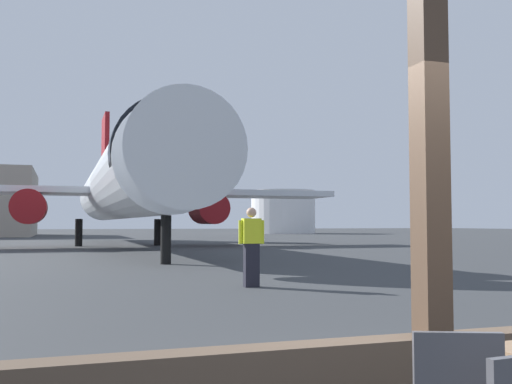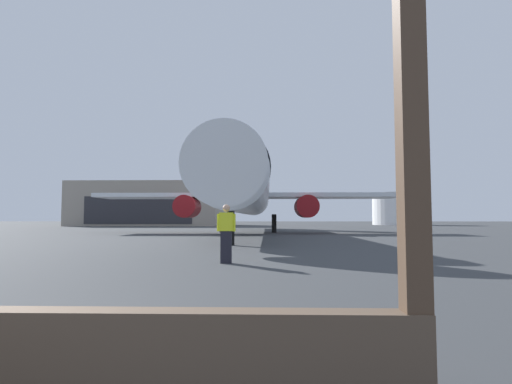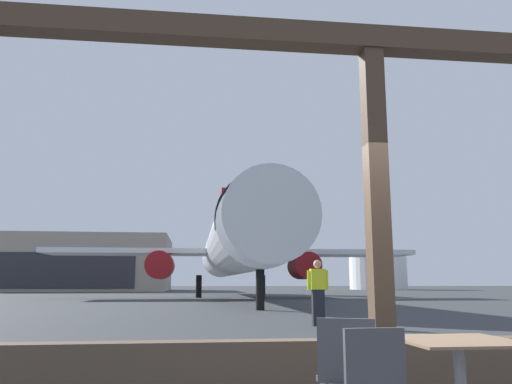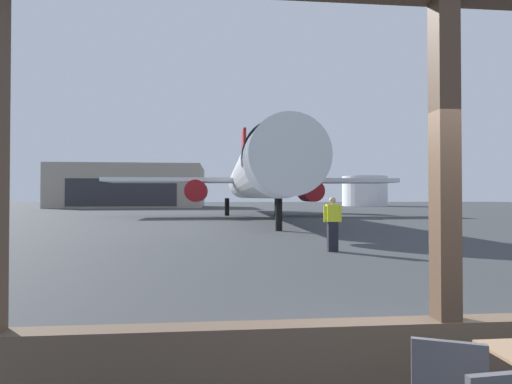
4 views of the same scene
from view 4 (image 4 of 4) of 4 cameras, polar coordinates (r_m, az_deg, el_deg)
ground_plane at (r=43.44m, az=-2.49°, el=-3.09°), size 220.00×220.00×0.00m
window_frame at (r=3.94m, az=25.89°, el=-6.21°), size 7.99×0.24×3.75m
airplane at (r=34.75m, az=-0.22°, el=2.27°), size 26.60×36.69×10.54m
ground_crew_worker at (r=12.71m, az=11.12°, el=-4.49°), size 0.56×0.22×1.74m
distant_hangar at (r=73.55m, az=-17.45°, el=0.72°), size 24.59×17.15×7.31m
fuel_storage_tank at (r=83.29m, az=15.55°, el=0.11°), size 9.06×9.06×6.08m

